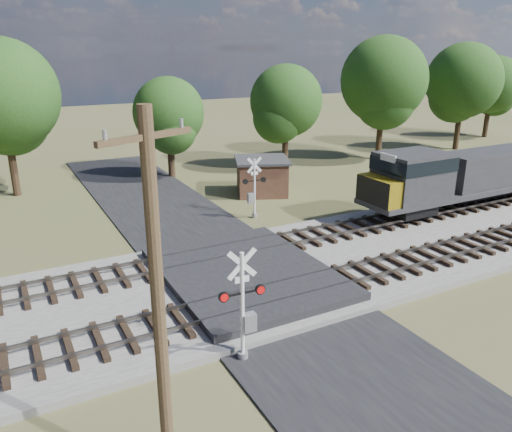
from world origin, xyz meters
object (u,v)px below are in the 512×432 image
crossing_signal_far (253,193)px  equipment_shed (262,176)px  utility_pole (159,309)px  crossing_signal_near (245,315)px

crossing_signal_far → equipment_shed: crossing_signal_far is taller
crossing_signal_far → utility_pole: (-11.21, -16.95, 3.23)m
crossing_signal_near → crossing_signal_far: size_ratio=1.06×
utility_pole → equipment_shed: size_ratio=1.85×
crossing_signal_far → equipment_shed: 5.67m
equipment_shed → crossing_signal_near: bearing=-97.8°
utility_pole → equipment_shed: 26.22m
crossing_signal_near → equipment_shed: bearing=63.4°
equipment_shed → utility_pole: bearing=-101.2°
crossing_signal_far → equipment_shed: size_ratio=0.79×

